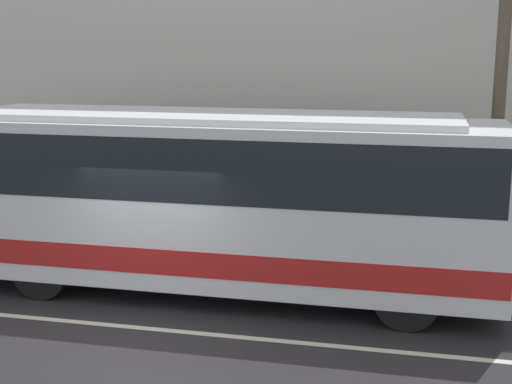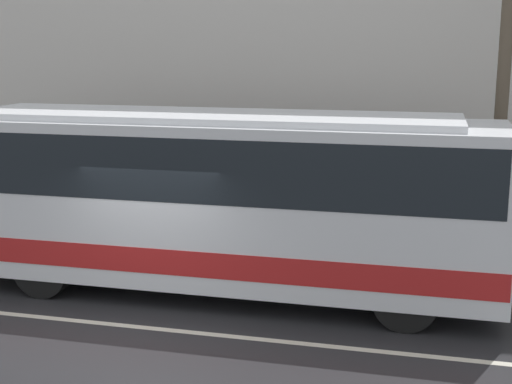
{
  "view_description": "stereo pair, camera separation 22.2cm",
  "coord_description": "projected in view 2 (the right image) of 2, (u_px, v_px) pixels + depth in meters",
  "views": [
    {
      "loc": [
        4.36,
        -10.25,
        4.59
      ],
      "look_at": [
        1.54,
        2.05,
        1.93
      ],
      "focal_mm": 50.0,
      "sensor_mm": 36.0,
      "label": 1
    },
    {
      "loc": [
        4.58,
        -10.2,
        4.59
      ],
      "look_at": [
        1.54,
        2.05,
        1.93
      ],
      "focal_mm": 50.0,
      "sensor_mm": 36.0,
      "label": 2
    }
  ],
  "objects": [
    {
      "name": "ground_plane",
      "position": [
        135.0,
        327.0,
        11.71
      ],
      "size": [
        60.0,
        60.0,
        0.0
      ],
      "primitive_type": "plane",
      "color": "#262628"
    },
    {
      "name": "sidewalk",
      "position": [
        225.0,
        239.0,
        16.65
      ],
      "size": [
        60.0,
        2.42,
        0.14
      ],
      "color": "#A09E99",
      "rests_on": "ground_plane"
    },
    {
      "name": "lane_stripe",
      "position": [
        135.0,
        327.0,
        11.71
      ],
      "size": [
        54.0,
        0.14,
        0.01
      ],
      "color": "beige",
      "rests_on": "ground_plane"
    },
    {
      "name": "transit_bus",
      "position": [
        209.0,
        192.0,
        13.12
      ],
      "size": [
        10.52,
        2.6,
        3.34
      ],
      "color": "silver",
      "rests_on": "ground_plane"
    },
    {
      "name": "utility_pole_near",
      "position": [
        502.0,
        98.0,
        14.01
      ],
      "size": [
        0.26,
        0.26,
        6.77
      ],
      "color": "brown",
      "rests_on": "sidewalk"
    },
    {
      "name": "pedestrian_waiting",
      "position": [
        335.0,
        206.0,
        16.3
      ],
      "size": [
        0.36,
        0.36,
        1.69
      ],
      "color": "navy",
      "rests_on": "sidewalk"
    }
  ]
}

